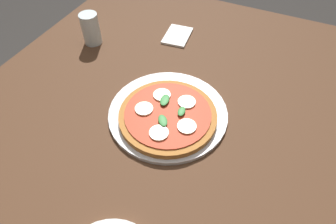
# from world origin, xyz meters

# --- Properties ---
(ground_plane) EXTENTS (6.00, 6.00, 0.00)m
(ground_plane) POSITION_xyz_m (0.00, 0.00, 0.00)
(ground_plane) COLOR #2D2B28
(dining_table) EXTENTS (1.50, 1.11, 0.73)m
(dining_table) POSITION_xyz_m (0.00, 0.00, 0.64)
(dining_table) COLOR #4C301E
(dining_table) RESTS_ON ground_plane
(serving_tray) EXTENTS (0.35, 0.35, 0.01)m
(serving_tray) POSITION_xyz_m (-0.05, 0.06, 0.73)
(serving_tray) COLOR silver
(serving_tray) RESTS_ON dining_table
(pizza) EXTENTS (0.28, 0.28, 0.03)m
(pizza) POSITION_xyz_m (-0.02, 0.07, 0.75)
(pizza) COLOR #B27033
(pizza) RESTS_ON serving_tray
(napkin) EXTENTS (0.14, 0.10, 0.01)m
(napkin) POSITION_xyz_m (-0.42, -0.08, 0.73)
(napkin) COLOR white
(napkin) RESTS_ON dining_table
(glass_cup) EXTENTS (0.06, 0.06, 0.11)m
(glass_cup) POSITION_xyz_m (-0.25, -0.35, 0.78)
(glass_cup) COLOR silver
(glass_cup) RESTS_ON dining_table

